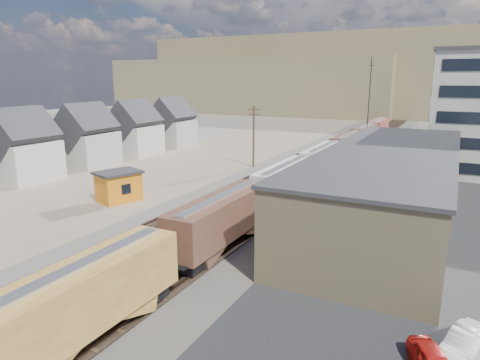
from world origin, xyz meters
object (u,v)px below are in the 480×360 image
at_px(utility_pole_north, 254,135).
at_px(maintenance_shed, 119,186).
at_px(parked_car_white, 466,345).
at_px(freight_train, 307,168).
at_px(parked_car_blue, 458,172).

xyz_separation_m(utility_pole_north, maintenance_shed, (-5.75, -25.19, -3.44)).
bearing_deg(utility_pole_north, parked_car_white, -52.03).
bearing_deg(freight_train, maintenance_shed, -139.30).
bearing_deg(maintenance_shed, parked_car_white, -21.38).
relative_size(utility_pole_north, parked_car_white, 2.20).
relative_size(freight_train, utility_pole_north, 11.97).
bearing_deg(utility_pole_north, parked_car_blue, 15.09).
distance_m(utility_pole_north, parked_car_blue, 31.42).
xyz_separation_m(freight_train, parked_car_white, (18.55, -29.86, -2.04)).
bearing_deg(parked_car_blue, freight_train, -165.43).
distance_m(freight_train, parked_car_white, 35.21).
bearing_deg(maintenance_shed, freight_train, 40.70).
xyz_separation_m(maintenance_shed, parked_car_blue, (35.76, 33.28, -1.20)).
distance_m(maintenance_shed, parked_car_blue, 48.86).
relative_size(maintenance_shed, parked_car_white, 1.30).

